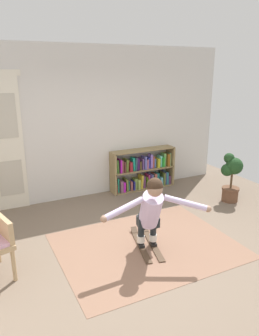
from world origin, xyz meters
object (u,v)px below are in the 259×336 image
object	(u,v)px
potted_plant	(231,176)
skis_pair	(146,243)
person_skier	(151,209)
bookshelf	(143,171)

from	to	relation	value
potted_plant	skis_pair	world-z (taller)	potted_plant
person_skier	skis_pair	bearing A→B (deg)	75.98
bookshelf	skis_pair	world-z (taller)	bookshelf
potted_plant	skis_pair	bearing A→B (deg)	-161.85
skis_pair	bookshelf	bearing A→B (deg)	62.50
potted_plant	person_skier	bearing A→B (deg)	-157.75
bookshelf	person_skier	bearing A→B (deg)	-116.39
skis_pair	person_skier	distance (m)	0.68
bookshelf	person_skier	xyz separation A→B (m)	(-1.13, -2.28, 0.29)
bookshelf	person_skier	size ratio (longest dim) A/B	0.99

